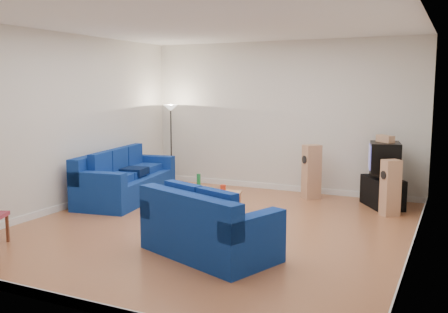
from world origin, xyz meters
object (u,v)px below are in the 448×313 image
at_px(sofa_three_seat, 124,182).
at_px(sofa_loveseat, 207,231).
at_px(coffee_table, 209,195).
at_px(television, 385,157).
at_px(tv_stand, 382,192).

relative_size(sofa_three_seat, sofa_loveseat, 1.29).
distance_m(sofa_three_seat, coffee_table, 2.11).
distance_m(sofa_three_seat, television, 5.06).
bearing_deg(coffee_table, sofa_three_seat, 170.57).
bearing_deg(television, coffee_table, -65.63).
bearing_deg(television, sofa_three_seat, -83.01).
relative_size(sofa_three_seat, television, 3.24).
height_order(sofa_three_seat, tv_stand, sofa_three_seat).
height_order(coffee_table, television, television).
bearing_deg(sofa_loveseat, coffee_table, 136.81).
bearing_deg(sofa_loveseat, television, 86.23).
distance_m(sofa_three_seat, tv_stand, 5.01).
relative_size(coffee_table, television, 1.52).
bearing_deg(coffee_table, sofa_loveseat, -63.40).
bearing_deg(tv_stand, sofa_loveseat, -56.98).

